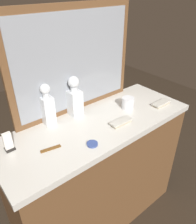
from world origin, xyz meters
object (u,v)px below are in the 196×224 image
(porcelain_dish, at_px, (92,144))
(crystal_tumbler_right, at_px, (128,104))
(crystal_decanter_center, at_px, (48,108))
(silver_brush_front, at_px, (161,103))
(napkin_holder, at_px, (8,143))
(crystal_decanter_far_left, at_px, (75,100))
(tortoiseshell_comb, at_px, (51,149))
(silver_brush_left, at_px, (121,122))

(porcelain_dish, bearing_deg, crystal_tumbler_right, 19.70)
(crystal_decanter_center, xyz_separation_m, silver_brush_front, (0.76, -0.32, -0.10))
(silver_brush_front, height_order, napkin_holder, napkin_holder)
(crystal_decanter_far_left, relative_size, napkin_holder, 2.52)
(tortoiseshell_comb, bearing_deg, silver_brush_left, -8.13)
(porcelain_dish, relative_size, napkin_holder, 0.58)
(crystal_tumbler_right, relative_size, tortoiseshell_comb, 0.75)
(crystal_decanter_center, xyz_separation_m, silver_brush_left, (0.35, -0.30, -0.10))
(crystal_tumbler_right, height_order, tortoiseshell_comb, crystal_tumbler_right)
(silver_brush_left, distance_m, porcelain_dish, 0.28)
(crystal_tumbler_right, bearing_deg, tortoiseshell_comb, -175.98)
(crystal_tumbler_right, relative_size, silver_brush_front, 0.56)
(crystal_tumbler_right, distance_m, silver_brush_left, 0.21)
(silver_brush_left, distance_m, tortoiseshell_comb, 0.48)
(napkin_holder, bearing_deg, crystal_decanter_center, 17.50)
(crystal_tumbler_right, bearing_deg, silver_brush_front, -28.71)
(tortoiseshell_comb, bearing_deg, silver_brush_front, -5.12)
(porcelain_dish, bearing_deg, crystal_decanter_far_left, 70.86)
(napkin_holder, bearing_deg, silver_brush_left, -17.92)
(crystal_decanter_center, distance_m, tortoiseshell_comb, 0.29)
(crystal_decanter_far_left, distance_m, porcelain_dish, 0.37)
(crystal_decanter_center, relative_size, silver_brush_left, 1.74)
(tortoiseshell_comb, bearing_deg, crystal_decanter_center, 62.50)
(crystal_decanter_center, bearing_deg, tortoiseshell_comb, -117.50)
(crystal_decanter_center, distance_m, silver_brush_left, 0.48)
(crystal_decanter_far_left, height_order, napkin_holder, crystal_decanter_far_left)
(silver_brush_front, xyz_separation_m, napkin_holder, (-1.06, 0.22, 0.03))
(crystal_decanter_center, relative_size, crystal_tumbler_right, 3.16)
(crystal_decanter_center, xyz_separation_m, tortoiseshell_comb, (-0.12, -0.24, -0.11))
(crystal_tumbler_right, bearing_deg, napkin_holder, 173.38)
(tortoiseshell_comb, bearing_deg, napkin_holder, 140.75)
(crystal_tumbler_right, height_order, silver_brush_front, crystal_tumbler_right)
(silver_brush_front, xyz_separation_m, silver_brush_left, (-0.41, 0.01, 0.00))
(silver_brush_front, distance_m, silver_brush_left, 0.41)
(silver_brush_left, xyz_separation_m, tortoiseshell_comb, (-0.48, 0.07, -0.01))
(napkin_holder, bearing_deg, crystal_decanter_far_left, 9.05)
(crystal_decanter_far_left, relative_size, crystal_decanter_center, 1.00)
(porcelain_dish, distance_m, napkin_holder, 0.46)
(crystal_decanter_far_left, height_order, silver_brush_front, crystal_decanter_far_left)
(crystal_decanter_far_left, relative_size, silver_brush_left, 1.74)
(crystal_tumbler_right, xyz_separation_m, silver_brush_front, (0.23, -0.13, -0.03))
(crystal_decanter_far_left, bearing_deg, tortoiseshell_comb, -145.22)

